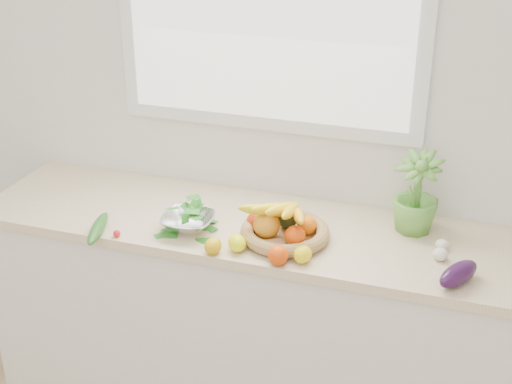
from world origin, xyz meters
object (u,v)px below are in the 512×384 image
(eggplant, at_px, (458,274))
(cucumber, at_px, (98,228))
(potted_herb, at_px, (416,193))
(fruit_basket, at_px, (284,227))
(colander_with_spinach, at_px, (188,218))
(apple, at_px, (257,222))

(eggplant, distance_m, cucumber, 1.37)
(eggplant, relative_size, cucumber, 0.75)
(potted_herb, height_order, fruit_basket, potted_herb)
(cucumber, relative_size, colander_with_spinach, 1.15)
(apple, bearing_deg, eggplant, -9.83)
(fruit_basket, bearing_deg, eggplant, -9.90)
(eggplant, distance_m, fruit_basket, 0.67)
(potted_herb, xyz_separation_m, colander_with_spinach, (-0.85, -0.29, -0.11))
(apple, relative_size, cucumber, 0.34)
(eggplant, distance_m, potted_herb, 0.42)
(fruit_basket, relative_size, colander_with_spinach, 1.92)
(cucumber, bearing_deg, apple, 19.44)
(apple, bearing_deg, cucumber, -160.56)
(fruit_basket, xyz_separation_m, colander_with_spinach, (-0.38, -0.05, 0.01))
(apple, height_order, fruit_basket, fruit_basket)
(eggplant, xyz_separation_m, cucumber, (-1.37, -0.07, -0.02))
(apple, xyz_separation_m, eggplant, (0.78, -0.13, -0.01))
(potted_herb, distance_m, fruit_basket, 0.53)
(apple, distance_m, eggplant, 0.79)
(cucumber, distance_m, colander_with_spinach, 0.36)
(potted_herb, bearing_deg, eggplant, -60.33)
(eggplant, xyz_separation_m, colander_with_spinach, (-1.04, 0.06, 0.02))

